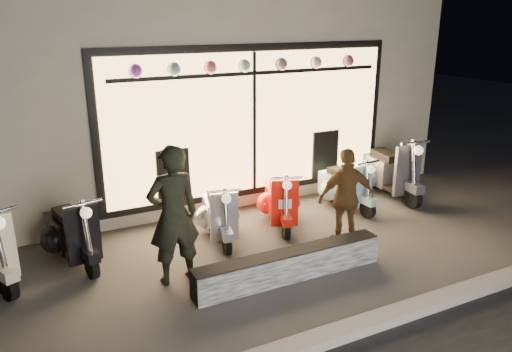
% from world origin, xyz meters
% --- Properties ---
extents(ground, '(40.00, 40.00, 0.00)m').
position_xyz_m(ground, '(0.00, 0.00, 0.00)').
color(ground, '#383533').
rests_on(ground, ground).
extents(kerb, '(40.00, 0.25, 0.12)m').
position_xyz_m(kerb, '(0.00, -2.00, 0.06)').
color(kerb, slate).
rests_on(kerb, ground).
extents(shop_building, '(10.20, 6.23, 4.20)m').
position_xyz_m(shop_building, '(0.00, 4.98, 2.10)').
color(shop_building, beige).
rests_on(shop_building, ground).
extents(graffiti_barrier, '(2.67, 0.28, 0.40)m').
position_xyz_m(graffiti_barrier, '(0.04, -0.65, 0.20)').
color(graffiti_barrier, black).
rests_on(graffiti_barrier, ground).
extents(scooter_silver, '(0.60, 1.31, 0.93)m').
position_xyz_m(scooter_silver, '(-0.26, 1.04, 0.37)').
color(scooter_silver, black).
rests_on(scooter_silver, ground).
extents(scooter_red, '(0.74, 1.33, 0.96)m').
position_xyz_m(scooter_red, '(0.87, 1.09, 0.38)').
color(scooter_red, black).
rests_on(scooter_red, ground).
extents(scooter_black, '(0.64, 1.42, 1.01)m').
position_xyz_m(scooter_black, '(-2.43, 1.26, 0.40)').
color(scooter_black, black).
rests_on(scooter_black, ground).
extents(scooter_blue, '(0.48, 1.33, 0.95)m').
position_xyz_m(scooter_blue, '(2.24, 1.24, 0.38)').
color(scooter_blue, black).
rests_on(scooter_blue, ground).
extents(scooter_grey, '(0.63, 1.64, 1.17)m').
position_xyz_m(scooter_grey, '(3.41, 1.40, 0.47)').
color(scooter_grey, black).
rests_on(scooter_grey, ground).
extents(man, '(0.68, 0.46, 1.84)m').
position_xyz_m(man, '(-1.30, -0.02, 0.92)').
color(man, black).
rests_on(man, ground).
extents(woman, '(0.93, 0.54, 1.49)m').
position_xyz_m(woman, '(1.33, -0.09, 0.75)').
color(woman, brown).
rests_on(woman, ground).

